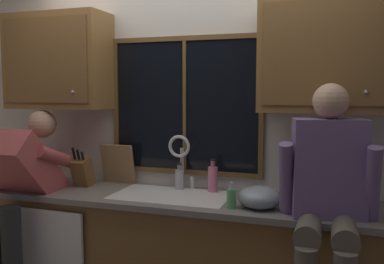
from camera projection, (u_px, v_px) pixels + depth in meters
name	position (u px, v px, depth m)	size (l,w,h in m)	color
back_wall	(195.00, 139.00, 3.18)	(5.33, 0.12, 2.55)	silver
window_glass	(185.00, 106.00, 3.11)	(1.10, 0.02, 0.95)	black
window_frame_top	(185.00, 38.00, 3.05)	(1.17, 0.02, 0.04)	brown
window_frame_bottom	(185.00, 172.00, 3.15)	(1.17, 0.02, 0.04)	brown
window_frame_left	(116.00, 105.00, 3.28)	(0.04, 0.02, 0.95)	brown
window_frame_right	(262.00, 107.00, 2.92)	(0.04, 0.02, 0.95)	brown
window_mullion_center	(185.00, 106.00, 3.10)	(0.02, 0.02, 0.95)	brown
lower_cabinet_run	(179.00, 263.00, 2.93)	(2.93, 0.58, 0.88)	brown
countertop	(178.00, 199.00, 2.87)	(2.99, 0.62, 0.04)	slate
dishwasher_front	(45.00, 262.00, 2.90)	(0.60, 0.02, 0.74)	white
upper_cabinet_left	(58.00, 62.00, 3.23)	(0.79, 0.36, 0.72)	olive
upper_cabinet_right	(324.00, 55.00, 2.62)	(0.79, 0.36, 0.72)	olive
sink	(171.00, 209.00, 2.90)	(0.80, 0.46, 0.21)	silver
faucet	(181.00, 155.00, 3.04)	(0.18, 0.09, 0.40)	silver
person_standing	(18.00, 191.00, 2.95)	(0.53, 0.72, 1.49)	#262628
person_sitting_on_counter	(328.00, 189.00, 2.30)	(0.54, 0.63, 1.26)	#595147
knife_block	(83.00, 172.00, 3.15)	(0.12, 0.18, 0.32)	brown
cutting_board	(118.00, 164.00, 3.25)	(0.27, 0.02, 0.31)	#997047
mixing_bowl	(260.00, 197.00, 2.59)	(0.27, 0.27, 0.14)	#8C99A8
soap_dispenser	(231.00, 198.00, 2.57)	(0.06, 0.07, 0.17)	#59A566
bottle_green_glass	(213.00, 178.00, 2.98)	(0.07, 0.07, 0.24)	pink
bottle_tall_clear	(179.00, 179.00, 3.06)	(0.06, 0.06, 0.19)	#B7B7BC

